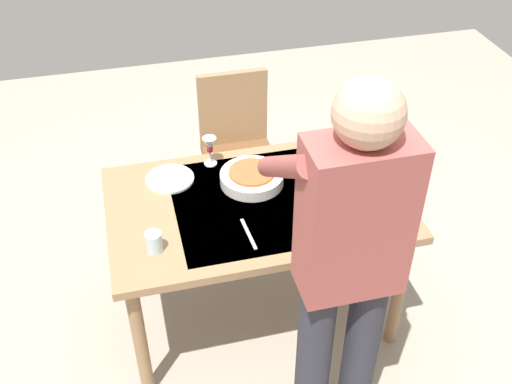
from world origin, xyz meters
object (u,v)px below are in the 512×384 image
water_cup_near_left (370,226)px  water_cup_near_right (154,242)px  chair_near (237,141)px  wine_bottle (323,167)px  dinner_plate_near (170,179)px  serving_bowl_pasta (252,177)px  wine_glass_left (210,146)px  person_server (347,262)px  dining_table (256,214)px  wine_glass_right (365,155)px

water_cup_near_left → water_cup_near_right: water_cup_near_right is taller
chair_near → wine_bottle: (-0.24, 0.78, 0.32)m
water_cup_near_right → dinner_plate_near: 0.49m
chair_near → water_cup_near_right: (0.57, 1.02, 0.25)m
water_cup_near_left → serving_bowl_pasta: water_cup_near_left is taller
wine_bottle → dinner_plate_near: (0.68, -0.22, -0.10)m
wine_bottle → wine_glass_left: size_ratio=1.96×
chair_near → water_cup_near_left: size_ratio=10.33×
water_cup_near_right → person_server: bearing=143.9°
person_server → wine_bottle: size_ratio=5.71×
serving_bowl_pasta → dinner_plate_near: bearing=-17.4°
wine_glass_left → dinner_plate_near: (0.21, 0.08, -0.10)m
dinner_plate_near → chair_near: bearing=-129.0°
dining_table → chair_near: bearing=-96.3°
serving_bowl_pasta → water_cup_near_right: bearing=35.1°
person_server → water_cup_near_left: bearing=-125.9°
wine_glass_right → water_cup_near_right: wine_glass_right is taller
wine_glass_right → water_cup_near_left: wine_glass_right is taller
person_server → wine_bottle: (-0.17, -0.72, -0.12)m
dining_table → serving_bowl_pasta: (-0.01, -0.14, 0.12)m
water_cup_near_left → water_cup_near_right: bearing=-7.5°
water_cup_near_left → dinner_plate_near: water_cup_near_left is taller
wine_glass_left → water_cup_near_left: wine_glass_left is taller
wine_bottle → water_cup_near_right: size_ratio=3.25×
dinner_plate_near → wine_glass_left: bearing=-158.5°
water_cup_near_right → wine_glass_left: bearing=-121.5°
dining_table → wine_glass_left: 0.41m
person_server → wine_glass_left: bearing=-73.3°
water_cup_near_left → wine_bottle: bearing=-76.4°
person_server → dinner_plate_near: person_server is taller
person_server → wine_glass_right: 0.87m
wine_glass_left → serving_bowl_pasta: 0.27m
water_cup_near_left → dinner_plate_near: 0.97m
wine_bottle → water_cup_near_right: 0.85m
serving_bowl_pasta → dinner_plate_near: serving_bowl_pasta is taller
person_server → wine_glass_left: 1.07m
wine_glass_right → serving_bowl_pasta: 0.55m
wine_glass_left → serving_bowl_pasta: (-0.16, 0.20, -0.07)m
wine_bottle → dinner_plate_near: wine_bottle is taller
wine_bottle → water_cup_near_left: bearing=103.6°
wine_glass_left → water_cup_near_right: bearing=58.5°
chair_near → dinner_plate_near: bearing=51.0°
dining_table → wine_glass_left: bearing=-66.3°
wine_glass_right → dinner_plate_near: (0.91, -0.17, -0.10)m
dining_table → water_cup_near_left: (-0.41, 0.33, 0.13)m
wine_bottle → wine_glass_left: wine_bottle is taller
dining_table → serving_bowl_pasta: serving_bowl_pasta is taller
chair_near → serving_bowl_pasta: bearing=83.6°
wine_glass_left → wine_glass_right: same height
wine_glass_right → dinner_plate_near: bearing=-10.5°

